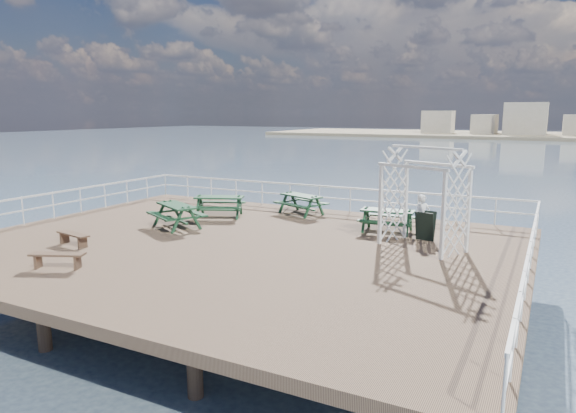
# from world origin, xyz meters

# --- Properties ---
(ground) EXTENTS (18.00, 14.00, 0.30)m
(ground) POSITION_xyz_m (0.00, 0.00, -0.15)
(ground) COLOR brown
(ground) RESTS_ON ground
(sea_backdrop) EXTENTS (300.00, 300.00, 9.20)m
(sea_backdrop) POSITION_xyz_m (12.54, 134.07, -0.51)
(sea_backdrop) COLOR #394B60
(sea_backdrop) RESTS_ON ground
(railing) EXTENTS (17.77, 13.76, 1.10)m
(railing) POSITION_xyz_m (-0.07, 2.57, 0.87)
(railing) COLOR silver
(railing) RESTS_ON ground
(picnic_table_a) EXTENTS (2.46, 2.26, 0.97)m
(picnic_table_a) POSITION_xyz_m (-3.02, 3.42, 0.62)
(picnic_table_a) COLOR #13351F
(picnic_table_a) RESTS_ON ground
(picnic_table_b) EXTENTS (2.35, 2.14, 0.93)m
(picnic_table_b) POSITION_xyz_m (-0.24, 5.51, 0.60)
(picnic_table_b) COLOR #13351F
(picnic_table_b) RESTS_ON ground
(picnic_table_c) EXTENTS (2.02, 1.69, 0.92)m
(picnic_table_c) POSITION_xyz_m (4.00, 3.95, 0.59)
(picnic_table_c) COLOR #13351F
(picnic_table_c) RESTS_ON ground
(picnic_table_d) EXTENTS (2.54, 2.37, 0.98)m
(picnic_table_d) POSITION_xyz_m (-3.29, 1.02, 0.63)
(picnic_table_d) COLOR #13351F
(picnic_table_d) RESTS_ON ground
(flat_bench_near) EXTENTS (1.46, 0.58, 0.41)m
(flat_bench_near) POSITION_xyz_m (-4.52, -2.70, 0.31)
(flat_bench_near) COLOR brown
(flat_bench_near) RESTS_ON ground
(flat_bench_far) EXTENTS (1.53, 0.94, 0.43)m
(flat_bench_far) POSITION_xyz_m (-2.82, -4.65, 0.33)
(flat_bench_far) COLOR brown
(flat_bench_far) RESTS_ON ground
(trellis_arbor) EXTENTS (2.94, 2.32, 3.24)m
(trellis_arbor) POSITION_xyz_m (5.64, 2.23, 1.44)
(trellis_arbor) COLOR silver
(trellis_arbor) RESTS_ON ground
(sandwich_board) EXTENTS (0.66, 0.51, 1.01)m
(sandwich_board) POSITION_xyz_m (5.52, 3.27, 0.49)
(sandwich_board) COLOR black
(sandwich_board) RESTS_ON ground
(person) EXTENTS (0.65, 0.65, 1.52)m
(person) POSITION_xyz_m (5.35, 3.50, 0.76)
(person) COLOR silver
(person) RESTS_ON ground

